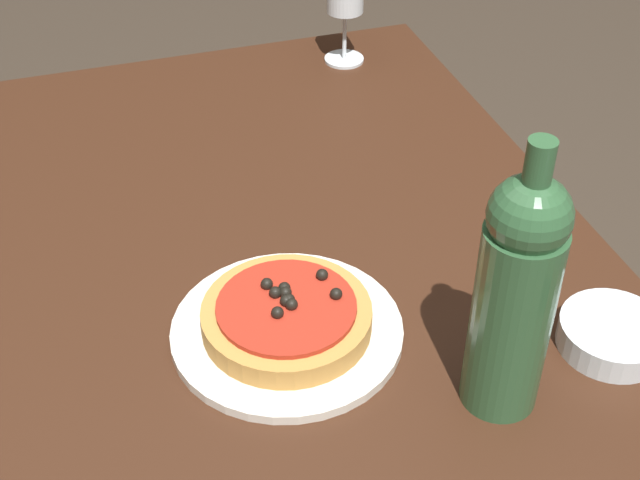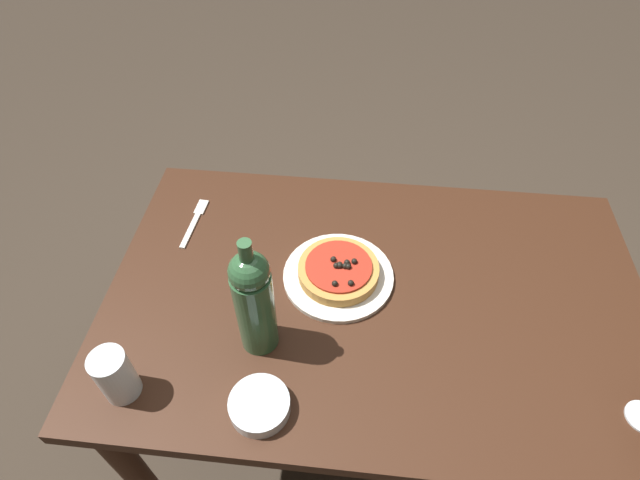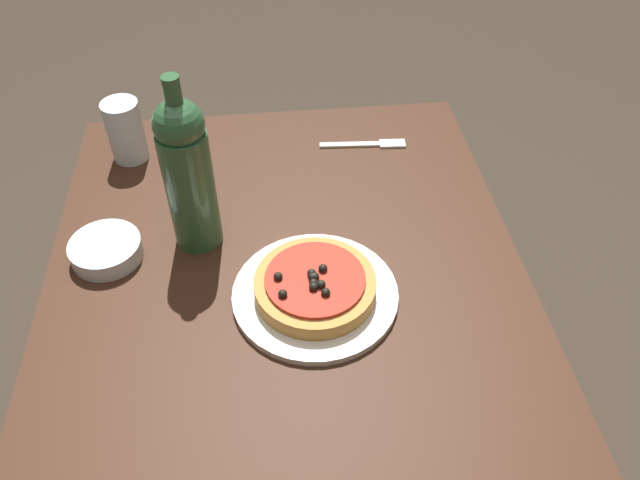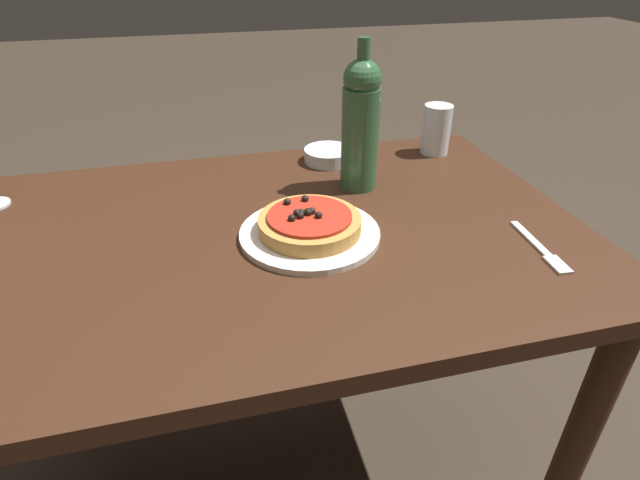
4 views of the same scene
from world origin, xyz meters
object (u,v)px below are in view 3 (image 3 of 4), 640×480
water_cup (126,131)px  fork (369,144)px  dining_table (295,385)px  side_bowl (106,250)px  dinner_plate (315,294)px  wine_bottle (188,173)px  pizza (315,285)px

water_cup → fork: (0.01, 0.48, -0.06)m
water_cup → dining_table: bearing=30.0°
dining_table → side_bowl: size_ratio=10.47×
dinner_plate → wine_bottle: 0.28m
side_bowl → dining_table: bearing=53.8°
wine_bottle → dinner_plate: bearing=50.3°
dining_table → wine_bottle: (-0.24, -0.14, 0.25)m
pizza → wine_bottle: wine_bottle is taller
fork → pizza: bearing=-107.2°
dinner_plate → wine_bottle: (-0.15, -0.18, 0.14)m
wine_bottle → dining_table: bearing=30.4°
dining_table → fork: 0.53m
wine_bottle → side_bowl: 0.20m
pizza → fork: 0.42m
dining_table → pizza: 0.17m
dining_table → side_bowl: 0.39m
wine_bottle → water_cup: 0.30m
fork → wine_bottle: bearing=-140.9°
dinner_plate → water_cup: (-0.40, -0.33, 0.06)m
pizza → wine_bottle: size_ratio=0.61×
fork → side_bowl: bearing=-147.7°
water_cup → fork: size_ratio=0.70×
water_cup → side_bowl: 0.28m
dining_table → dinner_plate: (-0.09, 0.04, 0.11)m
pizza → side_bowl: (-0.13, -0.34, -0.01)m
dining_table → side_bowl: side_bowl is taller
dinner_plate → dining_table: bearing=-24.5°
dinner_plate → fork: (-0.39, 0.15, -0.00)m
dining_table → water_cup: (-0.49, -0.29, 0.17)m
dinner_plate → water_cup: size_ratio=2.13×
dining_table → fork: bearing=158.4°
dinner_plate → side_bowl: size_ratio=2.20×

